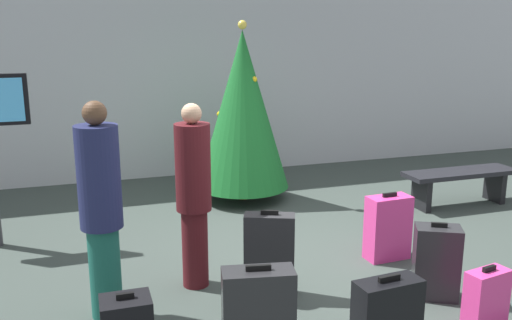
# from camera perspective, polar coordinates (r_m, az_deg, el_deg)

# --- Properties ---
(ground_plane) EXTENTS (16.00, 16.00, 0.00)m
(ground_plane) POSITION_cam_1_polar(r_m,az_deg,el_deg) (5.77, 4.66, -10.50)
(ground_plane) COLOR #38423D
(back_wall) EXTENTS (16.00, 0.20, 3.47)m
(back_wall) POSITION_cam_1_polar(r_m,az_deg,el_deg) (9.06, -4.98, 9.54)
(back_wall) COLOR #B7BCC1
(back_wall) RESTS_ON ground_plane
(holiday_tree) EXTENTS (1.26, 1.26, 2.44)m
(holiday_tree) POSITION_cam_1_polar(r_m,az_deg,el_deg) (7.52, -1.37, 5.14)
(holiday_tree) COLOR #4C3319
(holiday_tree) RESTS_ON ground_plane
(waiting_bench) EXTENTS (1.58, 0.44, 0.48)m
(waiting_bench) POSITION_cam_1_polar(r_m,az_deg,el_deg) (7.93, 20.24, -1.86)
(waiting_bench) COLOR black
(waiting_bench) RESTS_ON ground_plane
(traveller_0) EXTENTS (0.43, 0.43, 1.70)m
(traveller_0) POSITION_cam_1_polar(r_m,az_deg,el_deg) (5.01, -6.44, -3.30)
(traveller_0) COLOR #4C1419
(traveller_0) RESTS_ON ground_plane
(traveller_1) EXTENTS (0.48, 0.48, 1.80)m
(traveller_1) POSITION_cam_1_polar(r_m,az_deg,el_deg) (4.60, -15.67, -4.62)
(traveller_1) COLOR #19594C
(traveller_1) RESTS_ON ground_plane
(suitcase_0) EXTENTS (0.46, 0.25, 0.71)m
(suitcase_0) POSITION_cam_1_polar(r_m,az_deg,el_deg) (5.90, 13.41, -6.78)
(suitcase_0) COLOR #E5388C
(suitcase_0) RESTS_ON ground_plane
(suitcase_1) EXTENTS (0.38, 0.23, 0.56)m
(suitcase_1) POSITION_cam_1_polar(r_m,az_deg,el_deg) (4.80, 22.56, -13.30)
(suitcase_1) COLOR #E5388C
(suitcase_1) RESTS_ON ground_plane
(suitcase_3) EXTENTS (0.55, 0.32, 0.72)m
(suitcase_3) POSITION_cam_1_polar(r_m,az_deg,el_deg) (4.12, 0.24, -15.55)
(suitcase_3) COLOR #232326
(suitcase_3) RESTS_ON ground_plane
(suitcase_4) EXTENTS (0.48, 0.33, 0.79)m
(suitcase_4) POSITION_cam_1_polar(r_m,az_deg,el_deg) (4.98, 1.38, -9.73)
(suitcase_4) COLOR #232326
(suitcase_4) RESTS_ON ground_plane
(suitcase_5) EXTENTS (0.51, 0.25, 0.63)m
(suitcase_5) POSITION_cam_1_polar(r_m,az_deg,el_deg) (4.27, 13.30, -15.53)
(suitcase_5) COLOR black
(suitcase_5) RESTS_ON ground_plane
(suitcase_6) EXTENTS (0.46, 0.40, 0.70)m
(suitcase_6) POSITION_cam_1_polar(r_m,az_deg,el_deg) (5.20, 18.05, -9.97)
(suitcase_6) COLOR #232326
(suitcase_6) RESTS_ON ground_plane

